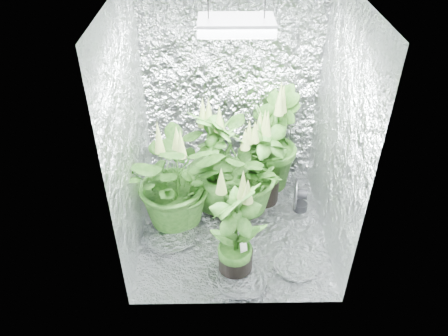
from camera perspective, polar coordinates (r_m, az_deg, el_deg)
ground at (r=3.96m, az=1.16°, el=-7.84°), size 1.60×1.60×0.00m
walls at (r=3.34m, az=1.37°, el=4.55°), size 1.62×1.62×2.00m
grow_lamp at (r=2.98m, az=1.61°, el=18.15°), size 0.50×0.30×0.22m
plant_a at (r=3.72m, az=-6.39°, el=-1.40°), size 0.89×0.89×1.04m
plant_b at (r=4.01m, az=5.44°, el=0.57°), size 0.60×0.60×0.95m
plant_c at (r=4.16m, az=6.20°, el=3.62°), size 0.71×0.71×1.12m
plant_d at (r=3.88m, az=-1.03°, el=0.67°), size 0.77×0.77×1.08m
plant_e at (r=3.84m, az=2.71°, el=-0.86°), size 0.92×0.92×0.93m
plant_f at (r=3.30m, az=1.60°, el=-8.28°), size 0.65×0.65×0.97m
circulation_fan at (r=4.10m, az=9.68°, el=-3.87°), size 0.15×0.29×0.33m
plant_label at (r=3.39m, az=2.57°, el=-10.27°), size 0.06×0.05×0.09m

